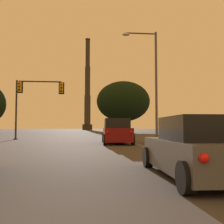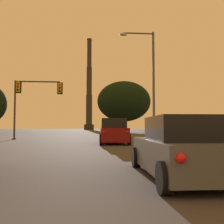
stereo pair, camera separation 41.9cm
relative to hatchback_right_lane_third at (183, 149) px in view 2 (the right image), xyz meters
The scene contains 6 objects.
hatchback_right_lane_third is the anchor object (origin of this frame).
suv_right_lane_front 13.49m from the hatchback_right_lane_third, 91.77° to the left, with size 2.26×4.96×1.86m.
traffic_light_overhead_left 23.12m from the hatchback_right_lane_third, 111.18° to the left, with size 4.98×0.50×6.03m.
street_lamp 16.17m from the hatchback_right_lane_third, 79.99° to the left, with size 2.97×0.36×9.24m.
smokestack 141.16m from the hatchback_right_lane_third, 91.07° to the left, with size 5.45×5.45×51.45m.
treeline_center_right 58.53m from the hatchback_right_lane_third, 83.87° to the left, with size 13.13×11.82×12.66m.
Camera 2 is at (1.33, -1.27, 1.18)m, focal length 42.00 mm.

